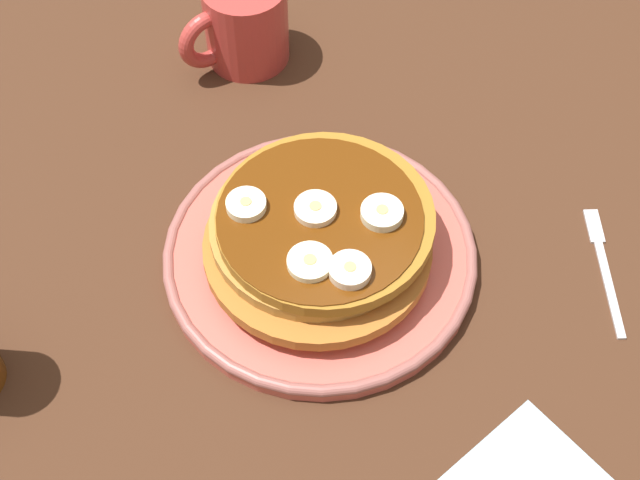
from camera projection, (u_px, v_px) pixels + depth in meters
ground_plane at (320, 271)px, 79.23cm from camera, size 140.00×140.00×3.00cm
plate at (320, 255)px, 77.26cm from camera, size 26.54×26.54×1.71cm
pancake_stack at (320, 234)px, 74.89cm from camera, size 19.40×19.22×4.95cm
banana_slice_0 at (314, 210)px, 72.86cm from camera, size 3.44×3.44×0.88cm
banana_slice_1 at (350, 270)px, 69.41cm from camera, size 3.31×3.31×1.07cm
banana_slice_2 at (246, 205)px, 73.09cm from camera, size 3.26×3.26×0.98cm
banana_slice_3 at (310, 262)px, 69.96cm from camera, size 3.57×3.57×0.86cm
banana_slice_4 at (382, 213)px, 72.57cm from camera, size 3.44×3.44×1.04cm
coffee_mug at (243, 23)px, 88.88cm from camera, size 11.59×8.23×8.60cm
fork at (604, 262)px, 77.63cm from camera, size 7.93×11.42×0.50cm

